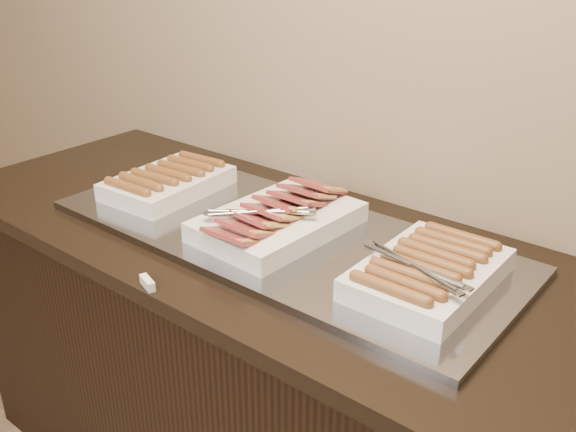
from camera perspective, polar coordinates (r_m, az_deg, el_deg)
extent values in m
cube|color=#9E896B|center=(1.74, 7.58, 17.23)|extent=(6.00, 0.05, 2.80)
cube|color=black|center=(1.86, -0.44, -15.18)|extent=(2.00, 0.70, 0.86)
cube|color=black|center=(1.61, -0.50, -2.75)|extent=(2.06, 0.76, 0.04)
cube|color=gray|center=(1.60, -0.79, -1.69)|extent=(1.20, 0.50, 0.02)
cube|color=white|center=(1.85, -10.61, 2.87)|extent=(0.25, 0.35, 0.05)
cylinder|color=brown|center=(1.76, -14.12, 2.51)|extent=(0.15, 0.03, 0.03)
cylinder|color=brown|center=(1.79, -12.95, 2.96)|extent=(0.15, 0.03, 0.03)
cylinder|color=brown|center=(1.81, -11.81, 3.39)|extent=(0.15, 0.04, 0.03)
cylinder|color=brown|center=(1.84, -10.62, 3.77)|extent=(0.15, 0.04, 0.03)
cylinder|color=brown|center=(1.86, -9.51, 4.16)|extent=(0.15, 0.04, 0.03)
cylinder|color=brown|center=(1.90, -8.69, 4.62)|extent=(0.15, 0.04, 0.03)
cylinder|color=brown|center=(1.93, -7.70, 5.00)|extent=(0.15, 0.04, 0.03)
cube|color=white|center=(1.58, -0.89, -0.52)|extent=(0.28, 0.41, 0.05)
cube|color=#A73542|center=(1.46, -4.86, -1.79)|extent=(0.13, 0.09, 0.04)
cube|color=#A73542|center=(1.49, -3.64, -1.07)|extent=(0.13, 0.09, 0.04)
cube|color=#A73542|center=(1.53, -2.74, -0.28)|extent=(0.14, 0.10, 0.04)
cube|color=#A73542|center=(1.55, -1.48, 0.34)|extent=(0.13, 0.09, 0.04)
cube|color=#A73542|center=(1.59, -0.51, 1.02)|extent=(0.14, 0.10, 0.04)
cube|color=#A73542|center=(1.62, 0.80, 1.54)|extent=(0.13, 0.09, 0.04)
cube|color=#A73542|center=(1.65, 1.63, 2.19)|extent=(0.13, 0.09, 0.04)
cube|color=#A73542|center=(1.68, 2.68, 2.73)|extent=(0.14, 0.10, 0.04)
cube|color=white|center=(1.39, 12.37, -5.09)|extent=(0.24, 0.36, 0.05)
cylinder|color=brown|center=(1.26, 9.06, -6.40)|extent=(0.16, 0.03, 0.03)
cylinder|color=brown|center=(1.28, 10.33, -5.87)|extent=(0.16, 0.03, 0.03)
cylinder|color=brown|center=(1.31, 10.79, -5.09)|extent=(0.16, 0.03, 0.03)
cylinder|color=brown|center=(1.34, 11.65, -4.49)|extent=(0.16, 0.03, 0.03)
cylinder|color=brown|center=(1.37, 12.68, -3.99)|extent=(0.16, 0.03, 0.03)
cylinder|color=brown|center=(1.40, 12.98, -3.28)|extent=(0.16, 0.03, 0.03)
cylinder|color=brown|center=(1.43, 13.95, -2.82)|extent=(0.16, 0.03, 0.03)
cylinder|color=brown|center=(1.46, 14.40, -2.23)|extent=(0.16, 0.03, 0.03)
cylinder|color=brown|center=(1.49, 15.23, -1.78)|extent=(0.16, 0.03, 0.03)
cube|color=white|center=(1.42, -12.39, -5.83)|extent=(0.06, 0.03, 0.02)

